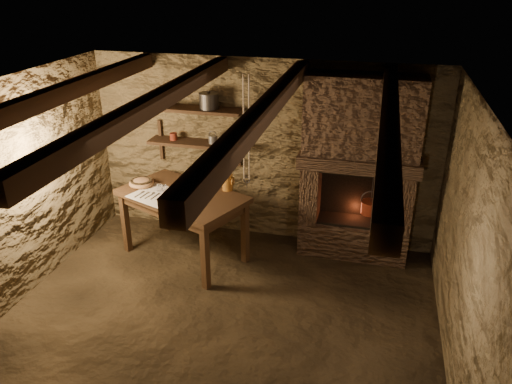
% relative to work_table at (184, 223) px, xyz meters
% --- Properties ---
extents(floor, '(4.50, 4.50, 0.00)m').
position_rel_work_table_xyz_m(floor, '(0.81, -1.18, -0.47)').
color(floor, black).
rests_on(floor, ground).
extents(back_wall, '(4.50, 0.04, 2.40)m').
position_rel_work_table_xyz_m(back_wall, '(0.81, 0.82, 0.73)').
color(back_wall, '#493922').
rests_on(back_wall, floor).
extents(front_wall, '(4.50, 0.04, 2.40)m').
position_rel_work_table_xyz_m(front_wall, '(0.81, -3.18, 0.73)').
color(front_wall, '#493922').
rests_on(front_wall, floor).
extents(left_wall, '(0.04, 4.00, 2.40)m').
position_rel_work_table_xyz_m(left_wall, '(-1.44, -1.18, 0.73)').
color(left_wall, '#493922').
rests_on(left_wall, floor).
extents(right_wall, '(0.04, 4.00, 2.40)m').
position_rel_work_table_xyz_m(right_wall, '(3.06, -1.18, 0.73)').
color(right_wall, '#493922').
rests_on(right_wall, floor).
extents(ceiling, '(4.50, 4.00, 0.04)m').
position_rel_work_table_xyz_m(ceiling, '(0.81, -1.18, 1.93)').
color(ceiling, black).
rests_on(ceiling, back_wall).
extents(beam_far_left, '(0.14, 3.95, 0.16)m').
position_rel_work_table_xyz_m(beam_far_left, '(-0.69, -1.18, 1.84)').
color(beam_far_left, black).
rests_on(beam_far_left, ceiling).
extents(beam_mid_left, '(0.14, 3.95, 0.16)m').
position_rel_work_table_xyz_m(beam_mid_left, '(0.31, -1.18, 1.84)').
color(beam_mid_left, black).
rests_on(beam_mid_left, ceiling).
extents(beam_mid_right, '(0.14, 3.95, 0.16)m').
position_rel_work_table_xyz_m(beam_mid_right, '(1.31, -1.18, 1.84)').
color(beam_mid_right, black).
rests_on(beam_mid_right, ceiling).
extents(beam_far_right, '(0.14, 3.95, 0.16)m').
position_rel_work_table_xyz_m(beam_far_right, '(2.31, -1.18, 1.84)').
color(beam_far_right, black).
rests_on(beam_far_right, ceiling).
extents(shelf_lower, '(1.25, 0.30, 0.04)m').
position_rel_work_table_xyz_m(shelf_lower, '(-0.04, 0.66, 0.83)').
color(shelf_lower, black).
rests_on(shelf_lower, back_wall).
extents(shelf_upper, '(1.25, 0.30, 0.04)m').
position_rel_work_table_xyz_m(shelf_upper, '(-0.04, 0.66, 1.28)').
color(shelf_upper, black).
rests_on(shelf_upper, back_wall).
extents(hearth, '(1.43, 0.51, 2.30)m').
position_rel_work_table_xyz_m(hearth, '(2.06, 0.59, 0.76)').
color(hearth, '#3B291D').
rests_on(hearth, floor).
extents(work_table, '(1.75, 1.41, 0.88)m').
position_rel_work_table_xyz_m(work_table, '(0.00, 0.00, 0.00)').
color(work_table, black).
rests_on(work_table, floor).
extents(linen_cloth, '(0.78, 0.71, 0.01)m').
position_rel_work_table_xyz_m(linen_cloth, '(-0.24, -0.13, 0.41)').
color(linen_cloth, beige).
rests_on(linen_cloth, work_table).
extents(pewter_cutlery_row, '(0.57, 0.38, 0.01)m').
position_rel_work_table_xyz_m(pewter_cutlery_row, '(-0.24, -0.15, 0.42)').
color(pewter_cutlery_row, gray).
rests_on(pewter_cutlery_row, linen_cloth).
extents(drinking_glasses, '(0.20, 0.06, 0.08)m').
position_rel_work_table_xyz_m(drinking_glasses, '(-0.22, -0.01, 0.45)').
color(drinking_glasses, white).
rests_on(drinking_glasses, linen_cloth).
extents(stoneware_jug, '(0.15, 0.14, 0.47)m').
position_rel_work_table_xyz_m(stoneware_jug, '(0.51, 0.25, 0.60)').
color(stoneware_jug, '#AE6821').
rests_on(stoneware_jug, work_table).
extents(wooden_bowl, '(0.38, 0.38, 0.11)m').
position_rel_work_table_xyz_m(wooden_bowl, '(-0.58, 0.10, 0.44)').
color(wooden_bowl, '#9C6D43').
rests_on(wooden_bowl, work_table).
extents(iron_stockpot, '(0.25, 0.25, 0.18)m').
position_rel_work_table_xyz_m(iron_stockpot, '(0.16, 0.66, 1.39)').
color(iron_stockpot, '#2C2927').
rests_on(iron_stockpot, shelf_upper).
extents(tin_pan, '(0.27, 0.19, 0.25)m').
position_rel_work_table_xyz_m(tin_pan, '(-0.42, 0.76, 1.42)').
color(tin_pan, gray).
rests_on(tin_pan, shelf_upper).
extents(small_kettle, '(0.15, 0.12, 0.16)m').
position_rel_work_table_xyz_m(small_kettle, '(0.19, 0.66, 0.90)').
color(small_kettle, gray).
rests_on(small_kettle, shelf_lower).
extents(rusty_tin, '(0.10, 0.10, 0.09)m').
position_rel_work_table_xyz_m(rusty_tin, '(-0.35, 0.66, 0.90)').
color(rusty_tin, '#611E13').
rests_on(rusty_tin, shelf_lower).
extents(red_pot, '(0.25, 0.25, 0.54)m').
position_rel_work_table_xyz_m(red_pot, '(2.24, 0.54, 0.24)').
color(red_pot, maroon).
rests_on(red_pot, hearth).
extents(hanging_ropes, '(0.08, 0.08, 1.20)m').
position_rel_work_table_xyz_m(hanging_ropes, '(0.86, -0.13, 1.33)').
color(hanging_ropes, beige).
rests_on(hanging_ropes, ceiling).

